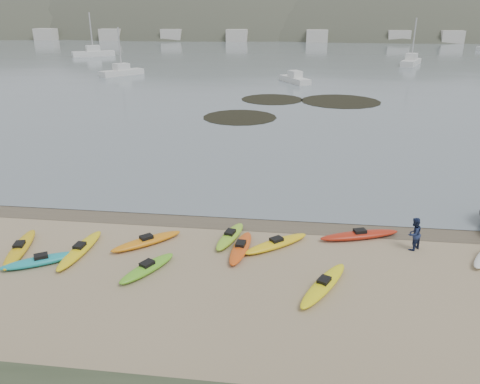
# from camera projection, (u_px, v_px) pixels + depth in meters

# --- Properties ---
(ground) EXTENTS (600.00, 600.00, 0.00)m
(ground) POSITION_uv_depth(u_px,v_px,m) (240.00, 219.00, 24.29)
(ground) COLOR tan
(ground) RESTS_ON ground
(wet_sand) EXTENTS (60.00, 60.00, 0.00)m
(wet_sand) POSITION_uv_depth(u_px,v_px,m) (239.00, 221.00, 24.01)
(wet_sand) COLOR brown
(wet_sand) RESTS_ON ground
(water) EXTENTS (1200.00, 1200.00, 0.00)m
(water) POSITION_uv_depth(u_px,v_px,m) (299.00, 27.00, 301.56)
(water) COLOR slate
(water) RESTS_ON ground
(kayaks) EXTENTS (22.65, 7.43, 0.34)m
(kayaks) POSITION_uv_depth(u_px,v_px,m) (214.00, 251.00, 20.70)
(kayaks) COLOR orange
(kayaks) RESTS_ON ground
(person_east) EXTENTS (0.95, 0.94, 1.55)m
(person_east) POSITION_uv_depth(u_px,v_px,m) (414.00, 234.00, 20.93)
(person_east) COLOR navy
(person_east) RESTS_ON ground
(kelp_mats) EXTENTS (19.14, 18.71, 0.04)m
(kelp_mats) POSITION_uv_depth(u_px,v_px,m) (295.00, 105.00, 53.41)
(kelp_mats) COLOR black
(kelp_mats) RESTS_ON water
(moored_boats) EXTENTS (106.24, 71.33, 1.32)m
(moored_boats) POSITION_uv_depth(u_px,v_px,m) (284.00, 58.00, 99.14)
(moored_boats) COLOR silver
(moored_boats) RESTS_ON ground
(far_hills) EXTENTS (550.00, 135.00, 80.00)m
(far_hills) POSITION_uv_depth(u_px,v_px,m) (385.00, 74.00, 204.71)
(far_hills) COLOR #384235
(far_hills) RESTS_ON ground
(far_town) EXTENTS (199.00, 5.00, 4.00)m
(far_town) POSITION_uv_depth(u_px,v_px,m) (312.00, 36.00, 156.87)
(far_town) COLOR beige
(far_town) RESTS_ON ground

